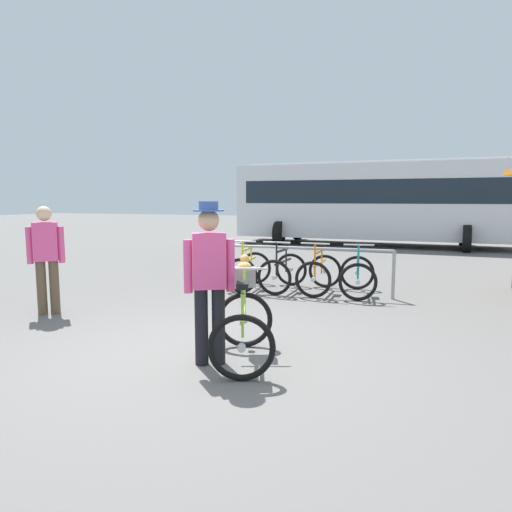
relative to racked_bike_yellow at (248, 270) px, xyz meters
name	(u,v)px	position (x,y,z in m)	size (l,w,h in m)	color
ground_plane	(195,355)	(0.83, -3.85, -0.37)	(80.00, 80.00, 0.00)	#605E5B
bike_rack_rail	(305,258)	(1.16, -0.13, 0.30)	(3.21, 0.19, 0.88)	#99999E
racked_bike_yellow	(248,270)	(0.00, 0.00, 0.00)	(0.74, 1.14, 0.97)	black
racked_bike_black	(283,271)	(0.70, 0.03, 0.00)	(0.69, 1.13, 0.97)	black
racked_bike_orange	(319,273)	(1.40, 0.06, 0.00)	(0.67, 1.10, 0.97)	black
racked_bike_teal	(358,275)	(2.10, 0.08, 0.00)	(0.81, 1.17, 0.97)	black
featured_bicycle	(244,315)	(1.38, -3.74, 0.12)	(0.99, 1.26, 1.09)	black
person_with_featured_bike	(209,276)	(1.11, -4.03, 0.58)	(0.47, 0.34, 1.72)	black
pedestrian_with_backpack	(46,253)	(-2.15, -2.92, 0.57)	(0.47, 0.46, 1.64)	brown
bus_distant	(372,199)	(1.34, 9.46, 1.37)	(10.07, 3.60, 3.08)	silver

